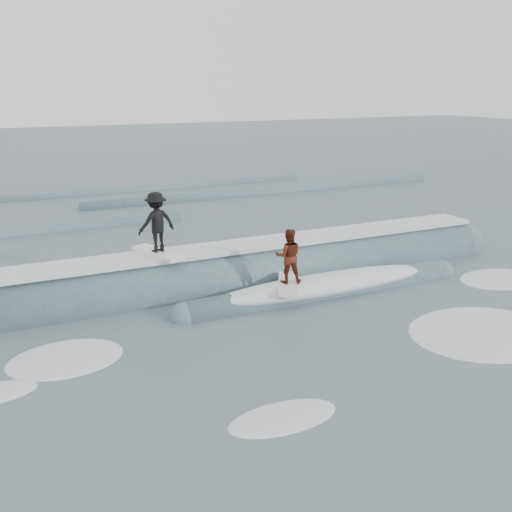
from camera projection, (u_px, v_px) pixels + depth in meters
name	position (u px, v px, depth m)	size (l,w,h in m)	color
ground	(316.00, 334.00, 14.60)	(160.00, 160.00, 0.00)	#3A4955
breaking_wave	(252.00, 280.00, 18.42)	(20.24, 3.95, 2.34)	#3A5861
surfer_black	(157.00, 224.00, 16.81)	(1.27, 2.07, 1.89)	white
surfer_red	(288.00, 259.00, 16.50)	(1.42, 2.03, 1.71)	silver
whitewater	(376.00, 337.00, 14.40)	(17.60, 6.09, 0.10)	white
far_swells	(146.00, 206.00, 29.96)	(40.10, 8.65, 0.80)	#3A5861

